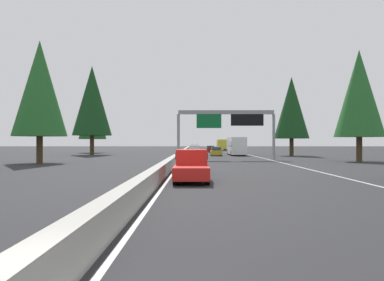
{
  "coord_description": "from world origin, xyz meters",
  "views": [
    {
      "loc": [
        -4.99,
        -1.94,
        2.33
      ],
      "look_at": [
        56.63,
        -1.4,
        2.53
      ],
      "focal_mm": 40.0,
      "sensor_mm": 36.0,
      "label": 1
    }
  ],
  "objects_px": {
    "sedan_distant_b": "(193,164)",
    "minivan_mid_left": "(194,149)",
    "pickup_mid_right": "(192,166)",
    "bus_far_center": "(236,145)",
    "conifer_left_mid": "(92,101)",
    "conifer_left_far": "(93,115)",
    "conifer_left_near": "(40,88)",
    "sedan_near_center": "(210,149)",
    "sign_gantry_overhead": "(227,120)",
    "pickup_far_right": "(195,147)",
    "box_truck_near_right": "(222,144)",
    "sedan_distant_a": "(216,152)",
    "conifer_right_near": "(359,93)",
    "conifer_right_mid": "(292,108)"
  },
  "relations": [
    {
      "from": "pickup_mid_right",
      "to": "conifer_right_mid",
      "type": "bearing_deg",
      "value": -19.45
    },
    {
      "from": "sign_gantry_overhead",
      "to": "pickup_far_right",
      "type": "distance_m",
      "value": 57.79
    },
    {
      "from": "sign_gantry_overhead",
      "to": "sedan_distant_a",
      "type": "relative_size",
      "value": 2.88
    },
    {
      "from": "bus_far_center",
      "to": "sedan_distant_a",
      "type": "distance_m",
      "value": 5.37
    },
    {
      "from": "pickup_far_right",
      "to": "conifer_left_far",
      "type": "relative_size",
      "value": 0.42
    },
    {
      "from": "sedan_near_center",
      "to": "conifer_right_mid",
      "type": "relative_size",
      "value": 0.33
    },
    {
      "from": "sedan_distant_b",
      "to": "minivan_mid_left",
      "type": "distance_m",
      "value": 50.55
    },
    {
      "from": "sign_gantry_overhead",
      "to": "conifer_left_near",
      "type": "distance_m",
      "value": 23.08
    },
    {
      "from": "conifer_left_mid",
      "to": "conifer_left_far",
      "type": "bearing_deg",
      "value": 13.29
    },
    {
      "from": "sign_gantry_overhead",
      "to": "box_truck_near_right",
      "type": "relative_size",
      "value": 1.49
    },
    {
      "from": "conifer_left_mid",
      "to": "pickup_mid_right",
      "type": "bearing_deg",
      "value": -160.09
    },
    {
      "from": "sedan_near_center",
      "to": "minivan_mid_left",
      "type": "bearing_deg",
      "value": 164.95
    },
    {
      "from": "sedan_distant_b",
      "to": "bus_far_center",
      "type": "xyz_separation_m",
      "value": [
        43.71,
        -7.31,
        1.03
      ]
    },
    {
      "from": "sedan_distant_b",
      "to": "sedan_near_center",
      "type": "xyz_separation_m",
      "value": [
        63.63,
        -3.44,
        0.0
      ]
    },
    {
      "from": "conifer_left_far",
      "to": "conifer_left_mid",
      "type": "bearing_deg",
      "value": -166.71
    },
    {
      "from": "sedan_near_center",
      "to": "sedan_distant_a",
      "type": "relative_size",
      "value": 1.0
    },
    {
      "from": "pickup_far_right",
      "to": "sign_gantry_overhead",
      "type": "bearing_deg",
      "value": -175.66
    },
    {
      "from": "sedan_near_center",
      "to": "sedan_distant_b",
      "type": "bearing_deg",
      "value": 176.9
    },
    {
      "from": "sedan_distant_b",
      "to": "pickup_far_right",
      "type": "xyz_separation_m",
      "value": [
        81.04,
        0.09,
        0.23
      ]
    },
    {
      "from": "sedan_distant_b",
      "to": "minivan_mid_left",
      "type": "bearing_deg",
      "value": 0.08
    },
    {
      "from": "bus_far_center",
      "to": "conifer_left_far",
      "type": "relative_size",
      "value": 0.86
    },
    {
      "from": "minivan_mid_left",
      "to": "conifer_left_near",
      "type": "relative_size",
      "value": 0.37
    },
    {
      "from": "box_truck_near_right",
      "to": "pickup_mid_right",
      "type": "bearing_deg",
      "value": 175.42
    },
    {
      "from": "minivan_mid_left",
      "to": "conifer_right_near",
      "type": "distance_m",
      "value": 37.79
    },
    {
      "from": "box_truck_near_right",
      "to": "pickup_far_right",
      "type": "relative_size",
      "value": 1.52
    },
    {
      "from": "sedan_near_center",
      "to": "minivan_mid_left",
      "type": "relative_size",
      "value": 0.88
    },
    {
      "from": "sedan_distant_b",
      "to": "sedan_distant_a",
      "type": "bearing_deg",
      "value": -5.13
    },
    {
      "from": "sedan_near_center",
      "to": "box_truck_near_right",
      "type": "distance_m",
      "value": 22.6
    },
    {
      "from": "sign_gantry_overhead",
      "to": "pickup_far_right",
      "type": "height_order",
      "value": "sign_gantry_overhead"
    },
    {
      "from": "pickup_far_right",
      "to": "sedan_distant_a",
      "type": "bearing_deg",
      "value": -174.89
    },
    {
      "from": "conifer_left_near",
      "to": "sedan_distant_b",
      "type": "bearing_deg",
      "value": -131.17
    },
    {
      "from": "pickup_mid_right",
      "to": "pickup_far_right",
      "type": "bearing_deg",
      "value": 0.02
    },
    {
      "from": "conifer_right_near",
      "to": "sedan_distant_b",
      "type": "bearing_deg",
      "value": 134.28
    },
    {
      "from": "pickup_mid_right",
      "to": "conifer_right_near",
      "type": "bearing_deg",
      "value": -37.78
    },
    {
      "from": "sign_gantry_overhead",
      "to": "sedan_distant_a",
      "type": "bearing_deg",
      "value": 2.41
    },
    {
      "from": "sedan_distant_a",
      "to": "conifer_right_near",
      "type": "relative_size",
      "value": 0.33
    },
    {
      "from": "sedan_near_center",
      "to": "sedan_distant_a",
      "type": "bearing_deg",
      "value": -179.65
    },
    {
      "from": "pickup_far_right",
      "to": "conifer_left_near",
      "type": "xyz_separation_m",
      "value": [
        -66.32,
        16.73,
        7.24
      ]
    },
    {
      "from": "sedan_distant_b",
      "to": "sedan_distant_a",
      "type": "xyz_separation_m",
      "value": [
        39.97,
        -3.59,
        0.0
      ]
    },
    {
      "from": "sedan_near_center",
      "to": "conifer_right_near",
      "type": "relative_size",
      "value": 0.33
    },
    {
      "from": "sedan_near_center",
      "to": "box_truck_near_right",
      "type": "height_order",
      "value": "box_truck_near_right"
    },
    {
      "from": "pickup_mid_right",
      "to": "bus_far_center",
      "type": "distance_m",
      "value": 50.49
    },
    {
      "from": "bus_far_center",
      "to": "conifer_left_near",
      "type": "distance_m",
      "value": 38.27
    },
    {
      "from": "sedan_distant_b",
      "to": "box_truck_near_right",
      "type": "xyz_separation_m",
      "value": [
        85.87,
        -7.32,
        0.93
      ]
    },
    {
      "from": "sedan_distant_b",
      "to": "conifer_right_near",
      "type": "height_order",
      "value": "conifer_right_near"
    },
    {
      "from": "sedan_near_center",
      "to": "conifer_left_far",
      "type": "distance_m",
      "value": 26.75
    },
    {
      "from": "conifer_left_near",
      "to": "pickup_far_right",
      "type": "bearing_deg",
      "value": -14.16
    },
    {
      "from": "sign_gantry_overhead",
      "to": "bus_far_center",
      "type": "bearing_deg",
      "value": -8.55
    },
    {
      "from": "conifer_right_near",
      "to": "pickup_mid_right",
      "type": "bearing_deg",
      "value": 142.22
    },
    {
      "from": "minivan_mid_left",
      "to": "conifer_left_far",
      "type": "xyz_separation_m",
      "value": [
        9.21,
        21.89,
        7.16
      ]
    }
  ]
}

